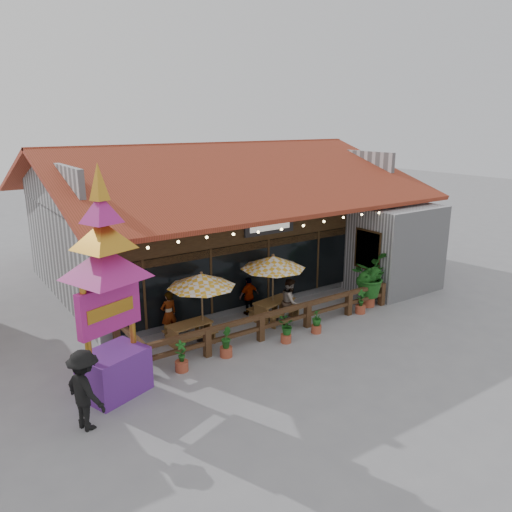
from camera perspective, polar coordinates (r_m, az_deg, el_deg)
ground at (r=18.46m, az=6.04°, el=-7.19°), size 100.00×100.00×0.00m
restaurant_building at (r=23.12m, az=-4.01°, el=3.19°), size 15.50×14.73×6.09m
patio_railing at (r=16.74m, az=0.78°, el=-7.25°), size 10.00×2.60×0.92m
umbrella_left at (r=16.06m, az=-6.26°, el=-2.80°), size 2.86×2.86×2.37m
umbrella_right at (r=17.63m, az=1.96°, el=-0.75°), size 2.85×2.85×2.48m
picnic_table_left at (r=16.49m, az=-7.57°, el=-8.34°), size 1.50×1.31×0.68m
picnic_table_right at (r=18.18m, az=2.08°, el=-5.80°), size 1.75×1.58×0.74m
thai_sign_tower at (r=12.94m, az=-16.79°, el=-1.45°), size 3.08×3.08×6.52m
tropical_plant at (r=19.74m, az=12.79°, el=-2.31°), size 2.00×1.97×2.09m
diner_a at (r=17.01m, az=-9.95°, el=-6.52°), size 0.59×0.41×1.56m
diner_b at (r=17.74m, az=3.95°, el=-5.20°), size 1.03×1.02×1.67m
diner_c at (r=18.59m, az=-0.81°, el=-4.58°), size 0.84×0.36×1.43m
pedestrian at (r=12.59m, az=-18.96°, el=-14.29°), size 1.08×1.44×1.97m
planter_a at (r=14.82m, az=-8.52°, el=-11.51°), size 0.38×0.38×0.94m
planter_b at (r=15.50m, az=-3.45°, el=-9.96°), size 0.41×0.44×0.95m
planter_c at (r=16.39m, az=3.47°, el=-8.29°), size 0.68×0.66×0.86m
planter_d at (r=17.22m, az=6.93°, el=-7.45°), size 0.45×0.45×0.85m
planter_e at (r=19.18m, az=11.87°, el=-5.31°), size 0.39×0.39×0.93m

